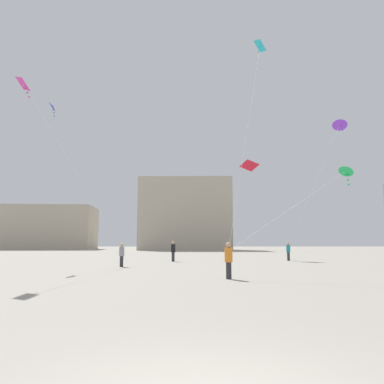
# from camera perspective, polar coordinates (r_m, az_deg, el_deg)

# --- Properties ---
(person_in_grey) EXTENTS (0.36, 0.36, 1.63)m
(person_in_grey) POSITION_cam_1_polar(r_m,az_deg,el_deg) (27.73, -10.38, -9.01)
(person_in_grey) COLOR #2D2D33
(person_in_grey) RESTS_ON ground_plane
(person_in_teal) EXTENTS (0.37, 0.37, 1.68)m
(person_in_teal) POSITION_cam_1_polar(r_m,az_deg,el_deg) (37.44, 14.08, -8.43)
(person_in_teal) COLOR #2D2D33
(person_in_teal) RESTS_ON ground_plane
(person_in_black) EXTENTS (0.39, 0.39, 1.80)m
(person_in_black) POSITION_cam_1_polar(r_m,az_deg,el_deg) (34.91, -2.81, -8.63)
(person_in_black) COLOR #2D2D33
(person_in_black) RESTS_ON ground_plane
(person_in_orange) EXTENTS (0.37, 0.37, 1.71)m
(person_in_orange) POSITION_cam_1_polar(r_m,az_deg,el_deg) (18.41, 5.44, -9.82)
(person_in_orange) COLOR #2D2D33
(person_in_orange) RESTS_ON ground_plane
(kite_magenta_delta) EXTENTS (5.20, 7.16, 9.62)m
(kite_magenta_delta) POSITION_cam_1_polar(r_m,az_deg,el_deg) (24.57, -23.32, 13.87)
(kite_magenta_delta) COLOR #D12899
(kite_cobalt_diamond) EXTENTS (6.46, 2.46, 11.48)m
(kite_cobalt_diamond) POSITION_cam_1_polar(r_m,az_deg,el_deg) (32.81, -19.87, 11.63)
(kite_cobalt_diamond) COLOR blue
(kite_violet_diamond) EXTENTS (4.41, 5.27, 10.83)m
(kite_violet_diamond) POSITION_cam_1_polar(r_m,az_deg,el_deg) (35.70, 21.00, 9.21)
(kite_violet_diamond) COLOR purple
(kite_cyan_delta) EXTENTS (3.44, 7.04, 14.02)m
(kite_cyan_delta) POSITION_cam_1_polar(r_m,az_deg,el_deg) (28.06, 10.02, 20.05)
(kite_cyan_delta) COLOR #1EB2C6
(kite_crimson_delta) EXTENTS (3.65, 5.69, 9.17)m
(kite_crimson_delta) POSITION_cam_1_polar(r_m,az_deg,el_deg) (42.44, 8.57, 3.78)
(kite_crimson_delta) COLOR red
(kite_emerald_diamond) EXTENTS (6.39, 0.96, 4.17)m
(kite_emerald_diamond) POSITION_cam_1_polar(r_m,az_deg,el_deg) (20.46, 21.64, 2.68)
(kite_emerald_diamond) COLOR green
(building_left_hall) EXTENTS (27.73, 16.35, 10.29)m
(building_left_hall) POSITION_cam_1_polar(r_m,az_deg,el_deg) (100.72, -21.92, -4.96)
(building_left_hall) COLOR #B2A893
(building_left_hall) RESTS_ON ground_plane
(building_centre_hall) EXTENTS (20.20, 12.12, 15.60)m
(building_centre_hall) POSITION_cam_1_polar(r_m,az_deg,el_deg) (86.21, -0.94, -3.40)
(building_centre_hall) COLOR #B2A893
(building_centre_hall) RESTS_ON ground_plane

